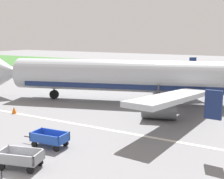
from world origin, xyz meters
TOP-DOWN VIEW (x-y plane):
  - grass_strip at (0.00, 57.99)m, footprint 220.00×28.00m
  - apron_stripe at (0.00, 10.17)m, footprint 120.00×0.36m
  - airplane at (0.18, 21.19)m, footprint 36.82×29.91m
  - baggage_cart_third_in_row at (0.71, 1.18)m, footprint 3.62×2.02m
  - baggage_cart_fourth_in_row at (-0.13, 4.73)m, footprint 3.60×1.61m
  - traffic_cone_near_plane at (-0.14, 5.89)m, footprint 0.47×0.47m
  - traffic_cone_mid_apron at (-9.56, 10.07)m, footprint 0.51×0.51m

SIDE VIEW (x-z plane):
  - apron_stripe at x=0.00m, z-range 0.00..0.01m
  - grass_strip at x=0.00m, z-range 0.00..0.06m
  - traffic_cone_near_plane at x=-0.14m, z-range 0.00..0.62m
  - traffic_cone_mid_apron at x=-9.56m, z-range 0.00..0.67m
  - baggage_cart_third_in_row at x=0.71m, z-range 0.07..1.14m
  - baggage_cart_fourth_in_row at x=-0.13m, z-range 0.07..1.14m
  - airplane at x=0.18m, z-range -2.62..8.72m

